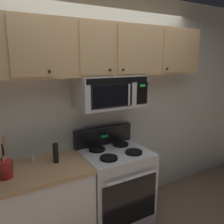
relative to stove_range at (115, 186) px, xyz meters
The scene contains 9 objects.
back_wall 0.95m from the stove_range, 90.00° to the left, with size 5.20×0.10×2.70m, color silver.
stove_range is the anchor object (origin of this frame).
over_range_microwave 1.11m from the stove_range, 90.14° to the left, with size 0.76×0.43×0.35m.
upper_cabinets 1.56m from the stove_range, 90.00° to the left, with size 2.50×0.36×0.55m.
counter_segment 0.84m from the stove_range, behind, with size 0.93×0.65×0.90m.
utensil_crock_red 1.26m from the stove_range, behind, with size 0.12×0.12×0.41m.
salt_shaker 1.01m from the stove_range, 168.08° to the left, with size 0.04×0.04×0.10m.
pepper_mill 0.85m from the stove_range, behind, with size 0.06×0.06×0.20m, color black.
spice_jar 1.19m from the stove_range, behind, with size 0.05×0.05×0.10m.
Camera 1 is at (-1.24, -1.68, 1.92)m, focal length 36.71 mm.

